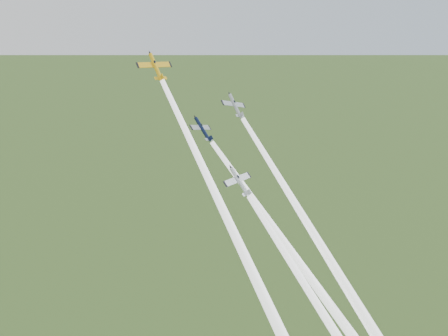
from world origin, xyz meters
TOP-DOWN VIEW (x-y plane):
  - plane_yellow at (-8.10, 4.35)m, footprint 7.55×6.05m
  - smoke_trail_yellow at (-7.15, -23.09)m, footprint 4.25×52.42m
  - plane_navy at (0.49, 1.94)m, footprint 7.58×8.11m
  - smoke_trail_navy at (10.19, -20.74)m, footprint 20.63×43.97m
  - plane_silver_right at (9.47, 3.25)m, footprint 7.41×7.10m
  - smoke_trail_silver_right at (14.00, -19.38)m, footprint 10.96×43.22m
  - plane_silver_low at (-0.41, -11.36)m, footprint 8.41×7.40m

SIDE VIEW (x-z plane):
  - smoke_trail_navy at x=10.19m, z-range 46.17..96.33m
  - smoke_trail_silver_right at x=14.00m, z-range 52.94..99.66m
  - smoke_trail_yellow at x=-7.15m, z-range 52.83..109.02m
  - plane_silver_low at x=-0.41m, z-range 87.89..94.07m
  - plane_navy at x=0.49m, z-range 94.26..101.44m
  - plane_silver_right at x=9.47m, z-range 97.44..104.93m
  - plane_yellow at x=-8.10m, z-range 107.25..113.81m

